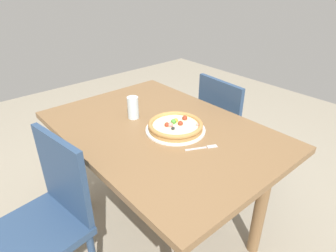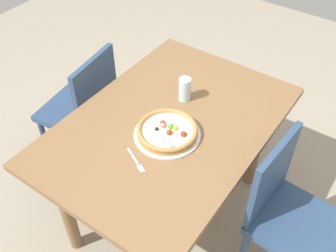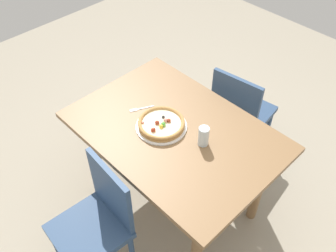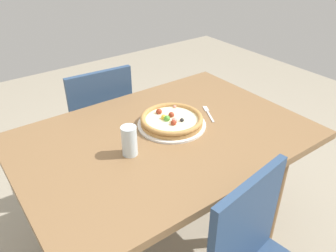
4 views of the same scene
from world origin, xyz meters
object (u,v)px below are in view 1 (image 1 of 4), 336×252
(chair_far, at_px, (228,129))
(pizza, at_px, (176,126))
(plate, at_px, (175,130))
(drinking_glass, at_px, (133,108))
(chair_near, at_px, (47,219))
(dining_table, at_px, (161,145))
(fork, at_px, (204,148))

(chair_far, bearing_deg, pizza, -75.82)
(plate, bearing_deg, drinking_glass, -163.40)
(pizza, bearing_deg, drinking_glass, -163.30)
(chair_near, height_order, chair_far, same)
(dining_table, relative_size, fork, 8.51)
(plate, bearing_deg, fork, -3.05)
(chair_far, xyz_separation_m, fork, (0.33, -0.64, 0.27))
(chair_near, xyz_separation_m, chair_far, (-0.00, 1.34, 0.00))
(dining_table, distance_m, chair_near, 0.69)
(chair_far, relative_size, fork, 5.76)
(chair_near, relative_size, pizza, 3.00)
(pizza, xyz_separation_m, fork, (0.22, -0.01, -0.03))
(plate, height_order, drinking_glass, drinking_glass)
(chair_near, relative_size, plate, 2.73)
(chair_far, bearing_deg, dining_table, -82.76)
(chair_near, xyz_separation_m, plate, (0.11, 0.72, 0.27))
(dining_table, relative_size, chair_far, 1.48)
(chair_far, relative_size, plate, 2.73)
(chair_far, relative_size, drinking_glass, 6.81)
(chair_far, height_order, fork, chair_far)
(chair_far, bearing_deg, fork, -58.34)
(plate, distance_m, drinking_glass, 0.30)
(chair_far, xyz_separation_m, drinking_glass, (-0.17, -0.71, 0.33))
(chair_near, distance_m, chair_far, 1.34)
(dining_table, bearing_deg, fork, 5.99)
(dining_table, xyz_separation_m, drinking_glass, (-0.20, -0.04, 0.18))
(chair_far, distance_m, plate, 0.69)
(pizza, distance_m, fork, 0.22)
(fork, bearing_deg, chair_near, -178.86)
(dining_table, bearing_deg, chair_near, -93.02)
(dining_table, relative_size, pizza, 4.43)
(chair_near, bearing_deg, chair_far, -97.74)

